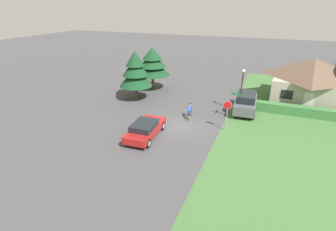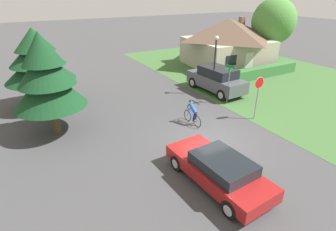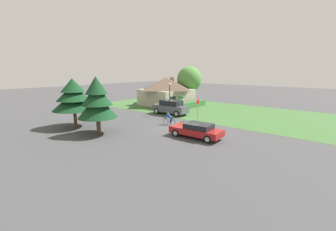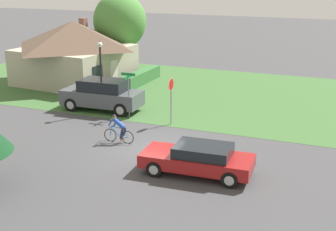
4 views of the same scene
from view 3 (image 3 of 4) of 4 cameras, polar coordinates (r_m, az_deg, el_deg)
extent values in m
plane|color=#424244|center=(23.54, 3.77, -3.22)|extent=(140.00, 140.00, 0.00)
cube|color=#3D6633|center=(35.11, 9.57, 1.57)|extent=(16.00, 36.00, 0.01)
cube|color=#B2A893|center=(38.78, -0.44, 4.68)|extent=(7.83, 7.72, 2.70)
pyramid|color=brown|center=(38.57, -0.45, 8.13)|extent=(8.46, 8.34, 1.98)
cube|color=silver|center=(36.38, 3.52, 3.64)|extent=(0.90, 0.14, 2.00)
cube|color=black|center=(34.84, 1.31, 4.12)|extent=(1.10, 0.16, 0.90)
cube|color=brown|center=(40.57, 1.05, 9.14)|extent=(0.54, 0.54, 0.80)
cube|color=#387038|center=(35.28, 4.80, 2.50)|extent=(9.85, 0.90, 0.94)
cube|color=maroon|center=(20.32, 7.13, -3.94)|extent=(2.16, 4.79, 0.56)
cube|color=black|center=(20.06, 7.82, -2.67)|extent=(1.80, 2.42, 0.45)
cylinder|color=black|center=(20.51, 2.05, -4.44)|extent=(0.30, 0.71, 0.69)
cylinder|color=#ADADB2|center=(20.51, 2.05, -4.44)|extent=(0.30, 0.42, 0.40)
cylinder|color=black|center=(21.86, 4.56, -3.46)|extent=(0.30, 0.71, 0.69)
cylinder|color=#ADADB2|center=(21.86, 4.56, -3.46)|extent=(0.30, 0.42, 0.40)
cylinder|color=black|center=(18.96, 10.06, -5.96)|extent=(0.30, 0.71, 0.69)
cylinder|color=#ADADB2|center=(18.96, 10.06, -5.96)|extent=(0.30, 0.42, 0.40)
cylinder|color=black|center=(20.42, 12.19, -4.77)|extent=(0.30, 0.71, 0.69)
cylinder|color=#ADADB2|center=(20.42, 12.19, -4.77)|extent=(0.30, 0.42, 0.40)
torus|color=black|center=(24.57, 1.21, -1.79)|extent=(0.07, 0.69, 0.68)
torus|color=black|center=(25.14, -0.54, -1.49)|extent=(0.07, 0.69, 0.68)
cylinder|color=#1E66B2|center=(24.68, 0.76, -1.36)|extent=(0.04, 0.17, 0.55)
cylinder|color=#1E66B2|center=(24.88, 0.11, -1.19)|extent=(0.06, 0.60, 0.62)
cylinder|color=#1E66B2|center=(24.78, 0.24, -0.60)|extent=(0.06, 0.71, 0.09)
cylinder|color=#1E66B2|center=(24.67, 0.92, -1.87)|extent=(0.05, 0.32, 0.15)
cylinder|color=#1E66B2|center=(24.57, 1.05, -1.28)|extent=(0.04, 0.20, 0.44)
cylinder|color=#1E66B2|center=(25.06, -0.47, -0.96)|extent=(0.04, 0.11, 0.49)
cylinder|color=black|center=(24.99, -0.41, -0.43)|extent=(0.44, 0.04, 0.02)
ellipsoid|color=black|center=(24.57, 0.89, -0.72)|extent=(0.09, 0.20, 0.05)
cylinder|color=#262D4C|center=(24.60, 0.91, -1.11)|extent=(0.12, 0.24, 0.46)
cylinder|color=#262D4C|center=(24.72, 0.62, -1.24)|extent=(0.12, 0.24, 0.61)
cylinder|color=tan|center=(24.72, 0.78, -1.91)|extent=(0.08, 0.08, 0.30)
cylinder|color=tan|center=(24.88, 0.57, -2.05)|extent=(0.17, 0.08, 0.21)
cylinder|color=#264CB2|center=(24.68, 0.40, -0.13)|extent=(0.24, 0.66, 0.55)
cylinder|color=#264CB2|center=(24.81, 0.00, -0.10)|extent=(0.08, 0.24, 0.35)
cylinder|color=#264CB2|center=(24.98, -0.49, -0.01)|extent=(0.08, 0.24, 0.35)
sphere|color=tan|center=(24.78, -0.09, 0.69)|extent=(0.19, 0.19, 0.19)
ellipsoid|color=black|center=(24.77, -0.09, 0.80)|extent=(0.22, 0.18, 0.12)
cube|color=#4C5156|center=(30.55, 0.61, 1.80)|extent=(2.18, 5.01, 0.90)
cube|color=black|center=(30.35, 0.82, 3.24)|extent=(1.85, 2.91, 0.67)
cylinder|color=black|center=(30.98, -2.83, 1.17)|extent=(0.32, 0.85, 0.84)
cylinder|color=#ADADB2|center=(30.98, -2.83, 1.17)|extent=(0.32, 0.50, 0.49)
cylinder|color=black|center=(32.30, -0.86, 1.61)|extent=(0.32, 0.85, 0.84)
cylinder|color=#ADADB2|center=(32.30, -0.86, 1.61)|extent=(0.32, 0.50, 0.49)
cylinder|color=black|center=(28.97, 2.25, 0.45)|extent=(0.32, 0.85, 0.84)
cylinder|color=#ADADB2|center=(28.97, 2.25, 0.45)|extent=(0.32, 0.50, 0.49)
cylinder|color=black|center=(30.38, 4.12, 0.95)|extent=(0.32, 0.85, 0.84)
cylinder|color=#ADADB2|center=(30.38, 4.12, 0.95)|extent=(0.32, 0.50, 0.49)
cylinder|color=gray|center=(26.86, 7.54, 0.76)|extent=(0.07, 0.07, 2.02)
cylinder|color=red|center=(26.65, 7.61, 3.50)|extent=(0.66, 0.03, 0.66)
cylinder|color=silver|center=(26.65, 7.61, 3.50)|extent=(0.70, 0.02, 0.70)
cylinder|color=black|center=(29.78, 0.44, 3.86)|extent=(0.11, 0.11, 4.01)
sphere|color=white|center=(29.57, 0.45, 7.99)|extent=(0.32, 0.32, 0.32)
cone|color=black|center=(29.56, 0.45, 8.30)|extent=(0.19, 0.19, 0.13)
cylinder|color=gray|center=(28.52, 3.12, 1.85)|extent=(0.06, 0.06, 2.39)
cube|color=#197238|center=(28.33, 3.15, 4.35)|extent=(0.90, 0.03, 0.16)
cube|color=#197238|center=(28.31, 3.16, 4.67)|extent=(0.03, 0.90, 0.16)
cylinder|color=#4C3823|center=(22.16, -17.21, -2.51)|extent=(0.39, 0.39, 1.62)
cone|color=#143D1E|center=(21.80, -17.51, 2.27)|extent=(3.62, 3.62, 2.13)
cone|color=#143D1E|center=(21.66, -17.67, 4.99)|extent=(2.82, 2.82, 1.87)
cone|color=#143D1E|center=(21.59, -17.82, 7.36)|extent=(2.03, 2.03, 1.62)
cylinder|color=#4C3823|center=(25.79, -22.49, -0.69)|extent=(0.34, 0.34, 1.84)
cone|color=#143D1E|center=(25.49, -22.80, 3.36)|extent=(4.33, 4.33, 1.84)
cone|color=#143D1E|center=(25.39, -22.96, 5.38)|extent=(3.38, 3.38, 1.62)
cone|color=#143D1E|center=(25.33, -23.10, 7.13)|extent=(2.42, 2.42, 1.40)
cylinder|color=#4C3823|center=(41.59, 5.32, 4.89)|extent=(0.26, 0.26, 2.41)
ellipsoid|color=#4C893D|center=(41.34, 5.40, 9.12)|extent=(4.39, 4.39, 4.61)
camera|label=1|loc=(26.42, 56.04, 15.29)|focal=28.00mm
camera|label=2|loc=(11.42, 19.47, 16.53)|focal=28.00mm
camera|label=4|loc=(5.25, -65.81, 30.80)|focal=50.00mm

